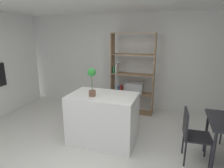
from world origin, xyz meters
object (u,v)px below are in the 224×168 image
at_px(kitchen_island, 103,118).
at_px(open_bookshelf, 131,81).
at_px(potted_plant_on_island, 92,79).
at_px(dining_chair_island_side, 192,132).

distance_m(kitchen_island, open_bookshelf, 1.63).
height_order(kitchen_island, potted_plant_on_island, potted_plant_on_island).
relative_size(potted_plant_on_island, open_bookshelf, 0.25).
xyz_separation_m(kitchen_island, dining_chair_island_side, (1.56, -0.14, 0.05)).
bearing_deg(open_bookshelf, dining_chair_island_side, -51.25).
relative_size(open_bookshelf, dining_chair_island_side, 2.36).
xyz_separation_m(potted_plant_on_island, open_bookshelf, (0.34, 1.70, -0.39)).
distance_m(potted_plant_on_island, dining_chair_island_side, 1.86).
distance_m(open_bookshelf, dining_chair_island_side, 2.23).
relative_size(kitchen_island, open_bookshelf, 0.60).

